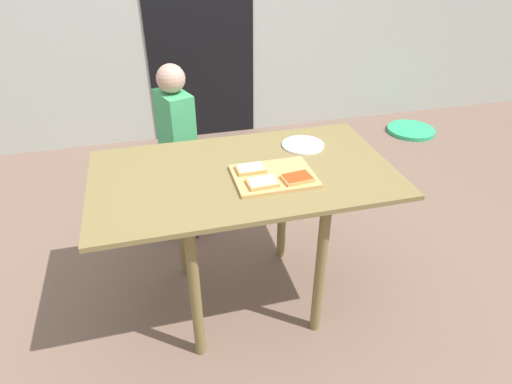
{
  "coord_description": "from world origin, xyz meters",
  "views": [
    {
      "loc": [
        -0.37,
        -1.65,
        1.73
      ],
      "look_at": [
        0.06,
        0.0,
        0.65
      ],
      "focal_mm": 30.82,
      "sensor_mm": 36.0,
      "label": 1
    }
  ],
  "objects_px": {
    "pizza_slice_near_left": "(262,183)",
    "garden_hose_coil": "(411,130)",
    "pizza_slice_near_right": "(297,178)",
    "child_left": "(178,146)",
    "cutting_board": "(274,176)",
    "plate_white_right": "(303,145)",
    "dining_table": "(244,192)",
    "pizza_slice_far_left": "(251,169)"
  },
  "relations": [
    {
      "from": "pizza_slice_near_left",
      "to": "garden_hose_coil",
      "type": "xyz_separation_m",
      "value": [
        1.95,
        1.81,
        -0.78
      ]
    },
    {
      "from": "pizza_slice_near_right",
      "to": "child_left",
      "type": "bearing_deg",
      "value": 117.88
    },
    {
      "from": "cutting_board",
      "to": "pizza_slice_near_left",
      "type": "distance_m",
      "value": 0.1
    },
    {
      "from": "child_left",
      "to": "plate_white_right",
      "type": "bearing_deg",
      "value": -40.42
    },
    {
      "from": "dining_table",
      "to": "pizza_slice_far_left",
      "type": "relative_size",
      "value": 10.45
    },
    {
      "from": "cutting_board",
      "to": "child_left",
      "type": "height_order",
      "value": "child_left"
    },
    {
      "from": "dining_table",
      "to": "child_left",
      "type": "height_order",
      "value": "child_left"
    },
    {
      "from": "pizza_slice_near_left",
      "to": "pizza_slice_far_left",
      "type": "distance_m",
      "value": 0.13
    },
    {
      "from": "pizza_slice_near_right",
      "to": "pizza_slice_near_left",
      "type": "relative_size",
      "value": 1.04
    },
    {
      "from": "pizza_slice_near_left",
      "to": "plate_white_right",
      "type": "bearing_deg",
      "value": 47.7
    },
    {
      "from": "plate_white_right",
      "to": "child_left",
      "type": "relative_size",
      "value": 0.19
    },
    {
      "from": "child_left",
      "to": "garden_hose_coil",
      "type": "xyz_separation_m",
      "value": [
        2.23,
        1.0,
        -0.59
      ]
    },
    {
      "from": "pizza_slice_near_left",
      "to": "child_left",
      "type": "height_order",
      "value": "child_left"
    },
    {
      "from": "garden_hose_coil",
      "to": "pizza_slice_far_left",
      "type": "bearing_deg",
      "value": -139.44
    },
    {
      "from": "dining_table",
      "to": "cutting_board",
      "type": "bearing_deg",
      "value": -36.34
    },
    {
      "from": "dining_table",
      "to": "plate_white_right",
      "type": "height_order",
      "value": "plate_white_right"
    },
    {
      "from": "dining_table",
      "to": "cutting_board",
      "type": "distance_m",
      "value": 0.18
    },
    {
      "from": "cutting_board",
      "to": "pizza_slice_near_left",
      "type": "xyz_separation_m",
      "value": [
        -0.07,
        -0.06,
        0.02
      ]
    },
    {
      "from": "plate_white_right",
      "to": "garden_hose_coil",
      "type": "xyz_separation_m",
      "value": [
        1.66,
        1.49,
        -0.76
      ]
    },
    {
      "from": "pizza_slice_far_left",
      "to": "pizza_slice_near_right",
      "type": "bearing_deg",
      "value": -36.75
    },
    {
      "from": "dining_table",
      "to": "pizza_slice_near_right",
      "type": "height_order",
      "value": "pizza_slice_near_right"
    },
    {
      "from": "dining_table",
      "to": "child_left",
      "type": "xyz_separation_m",
      "value": [
        -0.23,
        0.67,
        -0.06
      ]
    },
    {
      "from": "pizza_slice_near_right",
      "to": "garden_hose_coil",
      "type": "height_order",
      "value": "pizza_slice_near_right"
    },
    {
      "from": "cutting_board",
      "to": "garden_hose_coil",
      "type": "bearing_deg",
      "value": 42.86
    },
    {
      "from": "cutting_board",
      "to": "plate_white_right",
      "type": "xyz_separation_m",
      "value": [
        0.23,
        0.26,
        -0.0
      ]
    },
    {
      "from": "dining_table",
      "to": "child_left",
      "type": "relative_size",
      "value": 1.23
    },
    {
      "from": "plate_white_right",
      "to": "child_left",
      "type": "bearing_deg",
      "value": 139.58
    },
    {
      "from": "dining_table",
      "to": "pizza_slice_near_right",
      "type": "relative_size",
      "value": 9.84
    },
    {
      "from": "child_left",
      "to": "dining_table",
      "type": "bearing_deg",
      "value": -70.67
    },
    {
      "from": "pizza_slice_near_left",
      "to": "dining_table",
      "type": "bearing_deg",
      "value": 107.06
    },
    {
      "from": "pizza_slice_near_left",
      "to": "pizza_slice_far_left",
      "type": "xyz_separation_m",
      "value": [
        -0.02,
        0.13,
        0.0
      ]
    },
    {
      "from": "cutting_board",
      "to": "pizza_slice_far_left",
      "type": "height_order",
      "value": "pizza_slice_far_left"
    },
    {
      "from": "pizza_slice_far_left",
      "to": "child_left",
      "type": "distance_m",
      "value": 0.76
    },
    {
      "from": "dining_table",
      "to": "pizza_slice_near_right",
      "type": "xyz_separation_m",
      "value": [
        0.2,
        -0.15,
        0.13
      ]
    },
    {
      "from": "dining_table",
      "to": "pizza_slice_far_left",
      "type": "height_order",
      "value": "pizza_slice_far_left"
    },
    {
      "from": "pizza_slice_near_left",
      "to": "pizza_slice_near_right",
      "type": "bearing_deg",
      "value": -0.3
    },
    {
      "from": "pizza_slice_far_left",
      "to": "plate_white_right",
      "type": "relative_size",
      "value": 0.62
    },
    {
      "from": "dining_table",
      "to": "garden_hose_coil",
      "type": "bearing_deg",
      "value": 39.78
    },
    {
      "from": "pizza_slice_far_left",
      "to": "garden_hose_coil",
      "type": "height_order",
      "value": "pizza_slice_far_left"
    },
    {
      "from": "dining_table",
      "to": "pizza_slice_near_right",
      "type": "bearing_deg",
      "value": -37.11
    },
    {
      "from": "dining_table",
      "to": "cutting_board",
      "type": "relative_size",
      "value": 3.85
    },
    {
      "from": "pizza_slice_far_left",
      "to": "plate_white_right",
      "type": "xyz_separation_m",
      "value": [
        0.31,
        0.2,
        -0.02
      ]
    }
  ]
}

